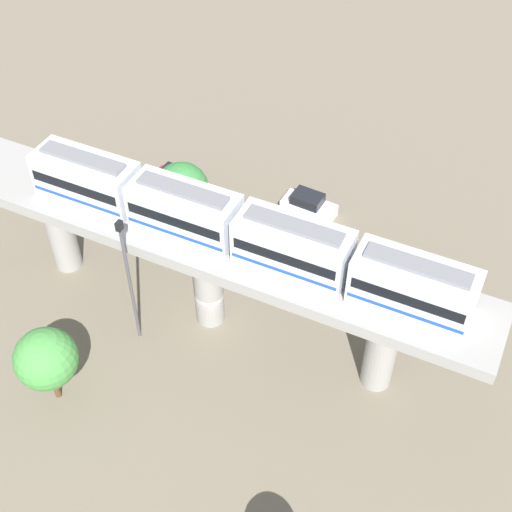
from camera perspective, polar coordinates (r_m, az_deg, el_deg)
The scene contains 9 objects.
ground_plane at distance 47.56m, azimuth -3.69°, elevation -4.97°, with size 120.00×120.00×0.00m, color #706654.
viaduct at distance 43.18m, azimuth -4.05°, elevation 0.04°, with size 5.20×35.80×7.56m.
train at distance 40.19m, azimuth -1.54°, elevation 2.27°, with size 2.64×27.45×3.24m.
parked_car_yellow at distance 49.94m, azimuth 10.98°, elevation -1.50°, with size 2.61×4.48×1.76m.
parked_car_white at distance 54.47m, azimuth 4.30°, elevation 4.13°, with size 2.07×4.31×1.76m.
parked_car_red at distance 56.89m, azimuth -6.53°, elevation 6.04°, with size 2.23×4.37×1.76m.
tree_mid_lot at distance 42.47m, azimuth -16.72°, elevation -8.03°, with size 3.73×3.73×5.60m.
tree_far_corner at distance 50.68m, azimuth -6.06°, elevation 5.42°, with size 3.95×3.95×6.19m.
signal_post at distance 42.91m, azimuth -10.30°, elevation -1.73°, with size 0.44×0.28×10.16m.
Camera 1 is at (-25.99, -15.81, 36.56)m, focal length 49.16 mm.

